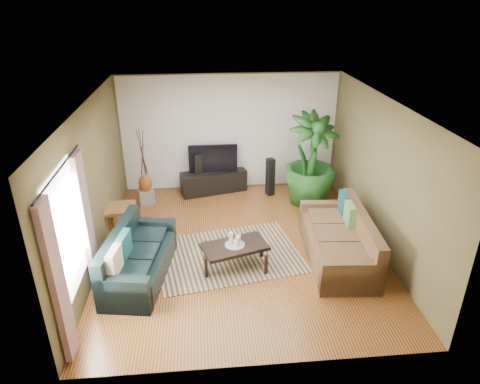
{
  "coord_description": "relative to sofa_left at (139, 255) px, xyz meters",
  "views": [
    {
      "loc": [
        -0.64,
        -6.68,
        4.33
      ],
      "look_at": [
        0.0,
        0.2,
        1.05
      ],
      "focal_mm": 32.0,
      "sensor_mm": 36.0,
      "label": 1
    }
  ],
  "objects": [
    {
      "name": "plant_pot",
      "position": [
        3.41,
        2.47,
        -0.28
      ],
      "size": [
        0.37,
        0.37,
        0.29
      ],
      "primitive_type": "cylinder",
      "color": "black",
      "rests_on": "floor"
    },
    {
      "name": "curtain_far",
      "position": [
        -0.7,
        -0.14,
        0.72
      ],
      "size": [
        0.08,
        0.35,
        2.2
      ],
      "primitive_type": "cube",
      "color": "gray",
      "rests_on": "ground"
    },
    {
      "name": "candle_tray",
      "position": [
        1.57,
        0.12,
        0.02
      ],
      "size": [
        0.33,
        0.33,
        0.01
      ],
      "primitive_type": "cylinder",
      "color": "gray",
      "rests_on": "coffee_table"
    },
    {
      "name": "tv_stand",
      "position": [
        1.33,
        3.21,
        -0.17
      ],
      "size": [
        1.58,
        0.81,
        0.5
      ],
      "primitive_type": "cube",
      "rotation": [
        0.0,
        0.0,
        0.25
      ],
      "color": "black",
      "rests_on": "floor"
    },
    {
      "name": "curtain_near",
      "position": [
        -0.7,
        -1.64,
        0.72
      ],
      "size": [
        0.08,
        0.35,
        2.2
      ],
      "primitive_type": "cube",
      "color": "gray",
      "rests_on": "ground"
    },
    {
      "name": "pedestal",
      "position": [
        -0.19,
        2.75,
        -0.26
      ],
      "size": [
        0.4,
        0.4,
        0.32
      ],
      "primitive_type": "cube",
      "rotation": [
        0.0,
        0.0,
        0.27
      ],
      "color": "gray",
      "rests_on": "floor"
    },
    {
      "name": "coffee_table",
      "position": [
        1.57,
        0.12,
        -0.2
      ],
      "size": [
        1.2,
        0.88,
        0.44
      ],
      "primitive_type": "cube",
      "rotation": [
        0.0,
        0.0,
        0.3
      ],
      "color": "black",
      "rests_on": "floor"
    },
    {
      "name": "vase",
      "position": [
        -0.19,
        2.75,
        0.05
      ],
      "size": [
        0.3,
        0.3,
        0.41
      ],
      "primitive_type": "ellipsoid",
      "color": "brown",
      "rests_on": "pedestal"
    },
    {
      "name": "sofa_right",
      "position": [
        3.39,
        0.25,
        0.0
      ],
      "size": [
        1.15,
        2.27,
        0.85
      ],
      "primitive_type": "cube",
      "rotation": [
        0.0,
        0.0,
        -1.64
      ],
      "color": "brown",
      "rests_on": "floor"
    },
    {
      "name": "sofa_left",
      "position": [
        0.0,
        0.0,
        0.0
      ],
      "size": [
        1.12,
        2.01,
        0.85
      ],
      "primitive_type": "cube",
      "rotation": [
        0.0,
        0.0,
        1.41
      ],
      "color": "black",
      "rests_on": "floor"
    },
    {
      "name": "wall_left",
      "position": [
        -0.77,
        0.71,
        0.92
      ],
      "size": [
        0.0,
        5.5,
        5.5
      ],
      "primitive_type": "plane",
      "rotation": [
        1.57,
        0.0,
        1.57
      ],
      "color": "brown",
      "rests_on": "ground"
    },
    {
      "name": "floor",
      "position": [
        1.73,
        0.71,
        -0.42
      ],
      "size": [
        5.5,
        5.5,
        0.0
      ],
      "primitive_type": "plane",
      "color": "#956026",
      "rests_on": "ground"
    },
    {
      "name": "television",
      "position": [
        1.33,
        3.21,
        0.41
      ],
      "size": [
        1.11,
        0.06,
        0.66
      ],
      "primitive_type": "cube",
      "color": "black",
      "rests_on": "tv_stand"
    },
    {
      "name": "wall_front",
      "position": [
        1.73,
        -2.04,
        0.93
      ],
      "size": [
        5.0,
        0.0,
        5.0
      ],
      "primitive_type": "plane",
      "rotation": [
        -1.57,
        0.0,
        0.0
      ],
      "color": "brown",
      "rests_on": "ground"
    },
    {
      "name": "area_rug",
      "position": [
        1.48,
        0.49,
        -0.42
      ],
      "size": [
        2.81,
        2.22,
        0.01
      ],
      "primitive_type": "cube",
      "rotation": [
        0.0,
        0.0,
        0.18
      ],
      "color": "tan",
      "rests_on": "floor"
    },
    {
      "name": "window_pane",
      "position": [
        -0.75,
        -0.89,
        0.97
      ],
      "size": [
        0.0,
        1.8,
        1.8
      ],
      "primitive_type": "plane",
      "rotation": [
        1.57,
        0.0,
        1.57
      ],
      "color": "white",
      "rests_on": "ground"
    },
    {
      "name": "speaker_left",
      "position": [
        0.96,
        3.21,
        0.06
      ],
      "size": [
        0.23,
        0.24,
        0.97
      ],
      "primitive_type": "cube",
      "rotation": [
        0.0,
        0.0,
        0.31
      ],
      "color": "black",
      "rests_on": "floor"
    },
    {
      "name": "ceiling",
      "position": [
        1.73,
        0.71,
        2.28
      ],
      "size": [
        5.5,
        5.5,
        0.0
      ],
      "primitive_type": "plane",
      "rotation": [
        3.14,
        0.0,
        0.0
      ],
      "color": "white",
      "rests_on": "ground"
    },
    {
      "name": "wall_back",
      "position": [
        1.73,
        3.46,
        0.93
      ],
      "size": [
        5.0,
        0.0,
        5.0
      ],
      "primitive_type": "plane",
      "rotation": [
        1.57,
        0.0,
        0.0
      ],
      "color": "brown",
      "rests_on": "ground"
    },
    {
      "name": "speaker_right",
      "position": [
        2.62,
        2.93,
        0.02
      ],
      "size": [
        0.21,
        0.22,
        0.88
      ],
      "primitive_type": "cube",
      "rotation": [
        0.0,
        0.0,
        0.33
      ],
      "color": "black",
      "rests_on": "floor"
    },
    {
      "name": "curtain_rod",
      "position": [
        -0.7,
        -0.89,
        1.87
      ],
      "size": [
        0.03,
        1.9,
        0.03
      ],
      "primitive_type": "cylinder",
      "rotation": [
        1.57,
        0.0,
        0.0
      ],
      "color": "black",
      "rests_on": "ground"
    },
    {
      "name": "potted_plant",
      "position": [
        3.41,
        2.47,
        0.58
      ],
      "size": [
        1.44,
        1.44,
        2.01
      ],
      "primitive_type": "imported",
      "rotation": [
        0.0,
        0.0,
        0.34
      ],
      "color": "#1B4F1A",
      "rests_on": "floor"
    },
    {
      "name": "candle_tall",
      "position": [
        1.51,
        0.15,
        0.14
      ],
      "size": [
        0.07,
        0.07,
        0.22
      ],
      "primitive_type": "cylinder",
      "color": "beige",
      "rests_on": "candle_tray"
    },
    {
      "name": "candle_short",
      "position": [
        1.64,
        0.18,
        0.1
      ],
      "size": [
        0.07,
        0.07,
        0.14
      ],
      "primitive_type": "cylinder",
      "color": "beige",
      "rests_on": "candle_tray"
    },
    {
      "name": "wall_right",
      "position": [
        4.23,
        0.71,
        0.92
      ],
      "size": [
        0.0,
        5.5,
        5.5
      ],
      "primitive_type": "plane",
      "rotation": [
        1.57,
        0.0,
        -1.57
      ],
      "color": "brown",
      "rests_on": "ground"
    },
    {
      "name": "side_table",
      "position": [
        -0.52,
        1.45,
        -0.13
      ],
      "size": [
        0.6,
        0.6,
        0.59
      ],
      "primitive_type": "cube",
      "rotation": [
        0.0,
        0.0,
        0.09
      ],
      "color": "#956230",
      "rests_on": "floor"
    },
    {
      "name": "candle_mid",
      "position": [
        1.61,
        0.08,
        0.11
      ],
      "size": [
        0.07,
        0.07,
        0.17
      ],
      "primitive_type": "cylinder",
      "color": "beige",
      "rests_on": "candle_tray"
    },
    {
      "name": "backwall_panel",
      "position": [
        1.73,
        3.45,
        0.93
      ],
      "size": [
        4.9,
        0.0,
        4.9
      ],
      "primitive_type": "plane",
      "rotation": [
        1.57,
        0.0,
        0.0
      ],
      "color": "white",
      "rests_on": "ground"
    }
  ]
}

